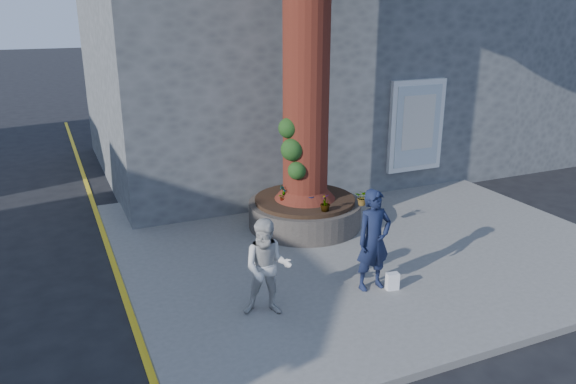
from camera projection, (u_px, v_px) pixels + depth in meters
name	position (u px, v px, depth m)	size (l,w,h in m)	color
ground	(313.00, 279.00, 9.62)	(120.00, 120.00, 0.00)	black
pavement	(358.00, 240.00, 11.04)	(9.00, 8.00, 0.12)	slate
yellow_line	(121.00, 287.00, 9.31)	(0.10, 30.00, 0.01)	yellow
stone_shop	(281.00, 53.00, 15.82)	(10.30, 8.30, 6.30)	#4D5152
neighbour_shop	(498.00, 50.00, 18.95)	(6.00, 8.00, 6.00)	#4D5152
planter	(305.00, 212.00, 11.53)	(2.30, 2.30, 0.60)	black
man	(374.00, 240.00, 8.81)	(0.60, 0.40, 1.65)	#141C39
woman	(267.00, 268.00, 8.08)	(0.72, 0.56, 1.48)	beige
shopping_bag	(392.00, 281.00, 8.96)	(0.20, 0.12, 0.28)	white
plant_a	(283.00, 194.00, 11.09)	(0.20, 0.13, 0.37)	gray
plant_b	(310.00, 194.00, 11.02)	(0.22, 0.22, 0.41)	gray
plant_c	(325.00, 203.00, 10.65)	(0.19, 0.19, 0.34)	gray
plant_d	(363.00, 198.00, 10.97)	(0.28, 0.25, 0.31)	gray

